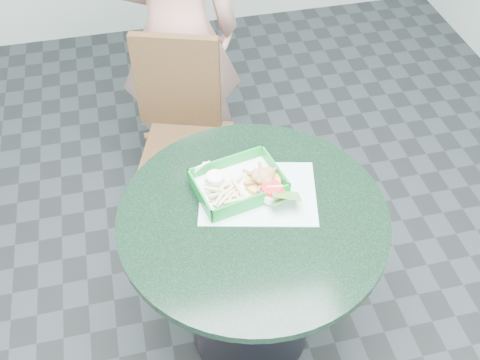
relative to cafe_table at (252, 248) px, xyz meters
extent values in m
cube|color=#303335|center=(0.00, 0.00, -0.58)|extent=(4.00, 5.00, 0.02)
cylinder|color=#2D2D38|center=(0.00, 0.00, -0.57)|extent=(0.48, 0.48, 0.02)
cylinder|color=#2D2D38|center=(0.00, 0.00, -0.20)|extent=(0.09, 0.09, 0.70)
cylinder|color=black|center=(0.00, 0.00, 0.15)|extent=(0.90, 0.90, 0.03)
cube|color=black|center=(-0.13, 0.69, -0.13)|extent=(0.38, 0.38, 0.04)
cube|color=black|center=(-0.13, 0.86, 0.12)|extent=(0.38, 0.04, 0.46)
cube|color=black|center=(-0.29, 0.53, -0.37)|extent=(0.04, 0.04, 0.43)
cube|color=black|center=(0.03, 0.53, -0.37)|extent=(0.04, 0.04, 0.43)
cube|color=black|center=(-0.29, 0.85, -0.37)|extent=(0.04, 0.04, 0.43)
cube|color=black|center=(0.03, 0.85, -0.37)|extent=(0.04, 0.04, 0.43)
imported|color=tan|center=(-0.09, 1.08, 0.27)|extent=(0.67, 0.48, 1.71)
cube|color=silver|center=(0.04, 0.08, 0.17)|extent=(0.45, 0.38, 0.00)
cube|color=#0F852C|center=(-0.02, 0.12, 0.18)|extent=(0.29, 0.21, 0.01)
cube|color=white|center=(-0.02, 0.12, 0.18)|extent=(0.28, 0.20, 0.00)
cube|color=#0F852C|center=(-0.02, 0.22, 0.21)|extent=(0.29, 0.01, 0.05)
cube|color=#0F852C|center=(-0.02, 0.02, 0.21)|extent=(0.29, 0.01, 0.05)
cube|color=#0F852C|center=(0.12, 0.12, 0.21)|extent=(0.01, 0.21, 0.05)
cube|color=#0F852C|center=(-0.16, 0.12, 0.21)|extent=(0.01, 0.21, 0.05)
cylinder|color=gold|center=(0.05, 0.09, 0.20)|extent=(0.12, 0.12, 0.02)
cylinder|color=silver|center=(-0.09, 0.15, 0.22)|extent=(0.06, 0.06, 0.03)
cylinder|color=white|center=(-0.09, 0.15, 0.24)|extent=(0.05, 0.05, 0.00)
cylinder|color=white|center=(0.06, 0.03, 0.20)|extent=(0.08, 0.08, 0.03)
torus|color=silver|center=(0.06, 0.03, 0.22)|extent=(0.07, 0.07, 0.01)
cylinder|color=red|center=(0.06, 0.03, 0.23)|extent=(0.07, 0.07, 0.01)
camera|label=1|loc=(-0.31, -1.15, 1.60)|focal=42.00mm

